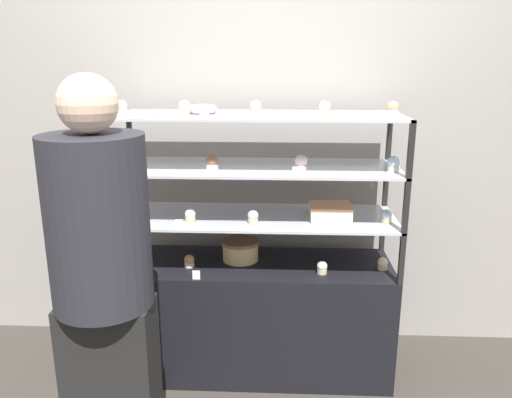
# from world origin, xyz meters

# --- Properties ---
(ground_plane) EXTENTS (20.00, 20.00, 0.00)m
(ground_plane) POSITION_xyz_m (0.00, 0.00, 0.00)
(ground_plane) COLOR #38332D
(back_wall) EXTENTS (8.00, 0.05, 2.60)m
(back_wall) POSITION_xyz_m (0.00, 0.38, 1.30)
(back_wall) COLOR gray
(back_wall) RESTS_ON ground_plane
(display_base) EXTENTS (1.37, 0.46, 0.60)m
(display_base) POSITION_xyz_m (0.00, 0.00, 0.30)
(display_base) COLOR black
(display_base) RESTS_ON ground_plane
(display_riser_lower) EXTENTS (1.37, 0.46, 0.25)m
(display_riser_lower) POSITION_xyz_m (0.00, 0.00, 0.83)
(display_riser_lower) COLOR black
(display_riser_lower) RESTS_ON display_base
(display_riser_middle) EXTENTS (1.37, 0.46, 0.25)m
(display_riser_middle) POSITION_xyz_m (0.00, 0.00, 1.08)
(display_riser_middle) COLOR black
(display_riser_middle) RESTS_ON display_riser_lower
(display_riser_upper) EXTENTS (1.37, 0.46, 0.25)m
(display_riser_upper) POSITION_xyz_m (0.00, 0.00, 1.33)
(display_riser_upper) COLOR black
(display_riser_upper) RESTS_ON display_riser_middle
(layer_cake_centerpiece) EXTENTS (0.19, 0.19, 0.11)m
(layer_cake_centerpiece) POSITION_xyz_m (-0.08, 0.04, 0.65)
(layer_cake_centerpiece) COLOR #DBBC84
(layer_cake_centerpiece) RESTS_ON display_base
(sheet_cake_frosted) EXTENTS (0.20, 0.17, 0.07)m
(sheet_cake_frosted) POSITION_xyz_m (0.36, -0.03, 0.88)
(sheet_cake_frosted) COLOR beige
(sheet_cake_frosted) RESTS_ON display_riser_lower
(cupcake_0) EXTENTS (0.05, 0.05, 0.06)m
(cupcake_0) POSITION_xyz_m (-0.63, -0.06, 0.63)
(cupcake_0) COLOR white
(cupcake_0) RESTS_ON display_base
(cupcake_1) EXTENTS (0.05, 0.05, 0.06)m
(cupcake_1) POSITION_xyz_m (-0.33, -0.06, 0.63)
(cupcake_1) COLOR white
(cupcake_1) RESTS_ON display_base
(cupcake_2) EXTENTS (0.05, 0.05, 0.06)m
(cupcake_2) POSITION_xyz_m (0.32, -0.11, 0.63)
(cupcake_2) COLOR #CCB28C
(cupcake_2) RESTS_ON display_base
(cupcake_3) EXTENTS (0.05, 0.05, 0.06)m
(cupcake_3) POSITION_xyz_m (0.63, -0.05, 0.63)
(cupcake_3) COLOR #CCB28C
(cupcake_3) RESTS_ON display_base
(price_tag_0) EXTENTS (0.04, 0.00, 0.04)m
(price_tag_0) POSITION_xyz_m (-0.27, -0.21, 0.62)
(price_tag_0) COLOR white
(price_tag_0) RESTS_ON display_base
(cupcake_4) EXTENTS (0.05, 0.05, 0.06)m
(cupcake_4) POSITION_xyz_m (-0.63, -0.13, 0.88)
(cupcake_4) COLOR white
(cupcake_4) RESTS_ON display_riser_lower
(cupcake_5) EXTENTS (0.05, 0.05, 0.06)m
(cupcake_5) POSITION_xyz_m (-0.31, -0.11, 0.88)
(cupcake_5) COLOR #CCB28C
(cupcake_5) RESTS_ON display_riser_lower
(cupcake_6) EXTENTS (0.05, 0.05, 0.06)m
(cupcake_6) POSITION_xyz_m (-0.01, -0.12, 0.88)
(cupcake_6) COLOR #CCB28C
(cupcake_6) RESTS_ON display_riser_lower
(cupcake_7) EXTENTS (0.05, 0.05, 0.06)m
(cupcake_7) POSITION_xyz_m (0.62, -0.08, 0.88)
(cupcake_7) COLOR #CCB28C
(cupcake_7) RESTS_ON display_riser_lower
(price_tag_1) EXTENTS (0.04, 0.00, 0.04)m
(price_tag_1) POSITION_xyz_m (-0.34, -0.21, 0.87)
(price_tag_1) COLOR white
(price_tag_1) RESTS_ON display_riser_lower
(cupcake_8) EXTENTS (0.06, 0.06, 0.07)m
(cupcake_8) POSITION_xyz_m (-0.63, -0.12, 1.13)
(cupcake_8) COLOR #CCB28C
(cupcake_8) RESTS_ON display_riser_middle
(cupcake_9) EXTENTS (0.06, 0.06, 0.07)m
(cupcake_9) POSITION_xyz_m (-0.20, -0.08, 1.13)
(cupcake_9) COLOR white
(cupcake_9) RESTS_ON display_riser_middle
(cupcake_10) EXTENTS (0.06, 0.06, 0.07)m
(cupcake_10) POSITION_xyz_m (0.21, -0.07, 1.13)
(cupcake_10) COLOR #CCB28C
(cupcake_10) RESTS_ON display_riser_middle
(cupcake_11) EXTENTS (0.06, 0.06, 0.07)m
(cupcake_11) POSITION_xyz_m (0.64, -0.08, 1.13)
(cupcake_11) COLOR beige
(cupcake_11) RESTS_ON display_riser_middle
(price_tag_2) EXTENTS (0.04, 0.00, 0.04)m
(price_tag_2) POSITION_xyz_m (0.19, -0.21, 1.12)
(price_tag_2) COLOR white
(price_tag_2) RESTS_ON display_riser_middle
(cupcake_12) EXTENTS (0.05, 0.05, 0.07)m
(cupcake_12) POSITION_xyz_m (-0.61, -0.07, 1.38)
(cupcake_12) COLOR white
(cupcake_12) RESTS_ON display_riser_upper
(cupcake_13) EXTENTS (0.05, 0.05, 0.07)m
(cupcake_13) POSITION_xyz_m (-0.33, -0.06, 1.38)
(cupcake_13) COLOR #CCB28C
(cupcake_13) RESTS_ON display_riser_upper
(cupcake_14) EXTENTS (0.05, 0.05, 0.07)m
(cupcake_14) POSITION_xyz_m (0.00, -0.05, 1.38)
(cupcake_14) COLOR #CCB28C
(cupcake_14) RESTS_ON display_riser_upper
(cupcake_15) EXTENTS (0.05, 0.05, 0.07)m
(cupcake_15) POSITION_xyz_m (0.31, -0.07, 1.38)
(cupcake_15) COLOR #CCB28C
(cupcake_15) RESTS_ON display_riser_upper
(cupcake_16) EXTENTS (0.05, 0.05, 0.07)m
(cupcake_16) POSITION_xyz_m (0.62, -0.07, 1.38)
(cupcake_16) COLOR beige
(cupcake_16) RESTS_ON display_riser_upper
(price_tag_3) EXTENTS (0.04, 0.00, 0.04)m
(price_tag_3) POSITION_xyz_m (-0.21, -0.21, 1.37)
(price_tag_3) COLOR white
(price_tag_3) RESTS_ON display_riser_upper
(donut_glazed) EXTENTS (0.14, 0.14, 0.04)m
(donut_glazed) POSITION_xyz_m (-0.26, 0.03, 1.37)
(donut_glazed) COLOR #EFB2BC
(donut_glazed) RESTS_ON display_riser_upper
(customer_figure) EXTENTS (0.36, 0.36, 1.55)m
(customer_figure) POSITION_xyz_m (-0.53, -0.70, 0.83)
(customer_figure) COLOR black
(customer_figure) RESTS_ON ground_plane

